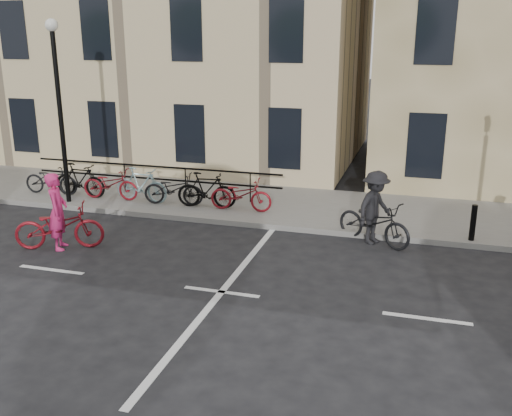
# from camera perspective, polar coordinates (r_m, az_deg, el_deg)

# --- Properties ---
(ground) EXTENTS (120.00, 120.00, 0.00)m
(ground) POSITION_cam_1_polar(r_m,az_deg,el_deg) (11.68, -3.46, -8.39)
(ground) COLOR black
(ground) RESTS_ON ground
(sidewalk) EXTENTS (46.00, 4.00, 0.15)m
(sidewalk) POSITION_cam_1_polar(r_m,az_deg,el_deg) (18.32, -8.89, 1.16)
(sidewalk) COLOR slate
(sidewalk) RESTS_ON ground
(building_west) EXTENTS (20.00, 10.00, 10.00)m
(building_west) POSITION_cam_1_polar(r_m,az_deg,el_deg) (26.17, -13.01, 16.86)
(building_west) COLOR #C9AE88
(building_west) RESTS_ON sidewalk
(lamp_post) EXTENTS (0.36, 0.36, 5.28)m
(lamp_post) POSITION_cam_1_polar(r_m,az_deg,el_deg) (17.61, -19.20, 11.13)
(lamp_post) COLOR black
(lamp_post) RESTS_ON sidewalk
(bollard_east) EXTENTS (0.14, 0.14, 0.90)m
(bollard_east) POSITION_cam_1_polar(r_m,az_deg,el_deg) (14.88, 20.89, -1.38)
(bollard_east) COLOR black
(bollard_east) RESTS_ON sidewalk
(parked_bikes) EXTENTS (8.30, 1.23, 1.05)m
(parked_bikes) POSITION_cam_1_polar(r_m,az_deg,el_deg) (17.50, -11.34, 2.21)
(parked_bikes) COLOR black
(parked_bikes) RESTS_ON sidewalk
(cyclist_pink) EXTENTS (2.23, 1.48, 1.88)m
(cyclist_pink) POSITION_cam_1_polar(r_m,az_deg,el_deg) (14.53, -19.11, -1.40)
(cyclist_pink) COLOR maroon
(cyclist_pink) RESTS_ON ground
(cyclist_dark) EXTENTS (2.16, 1.65, 1.84)m
(cyclist_dark) POSITION_cam_1_polar(r_m,az_deg,el_deg) (14.35, 11.76, -0.71)
(cyclist_dark) COLOR black
(cyclist_dark) RESTS_ON ground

